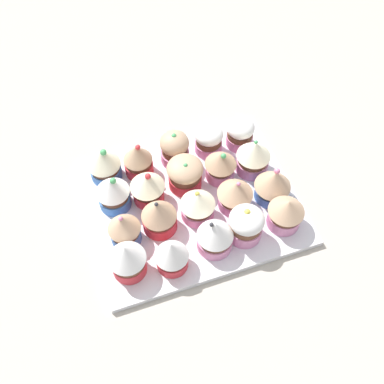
{
  "coord_description": "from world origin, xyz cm",
  "views": [
    {
      "loc": [
        -42.71,
        14.73,
        72.04
      ],
      "look_at": [
        0.0,
        0.0,
        4.2
      ],
      "focal_mm": 42.51,
      "sensor_mm": 36.0,
      "label": 1
    }
  ],
  "objects_px": {
    "cupcake_3": "(240,132)",
    "cupcake_7": "(209,139)",
    "cupcake_11": "(174,148)",
    "cupcake_6": "(221,164)",
    "cupcake_0": "(286,212)",
    "cupcake_15": "(138,159)",
    "cupcake_17": "(124,228)",
    "cupcake_2": "(253,157)",
    "cupcake_18": "(113,192)",
    "cupcake_16": "(127,258)",
    "baking_tray": "(192,203)",
    "cupcake_10": "(186,173)",
    "cupcake_12": "(172,254)",
    "cupcake_5": "(235,194)",
    "cupcake_8": "(215,235)",
    "cupcake_4": "(246,224)",
    "cupcake_19": "(104,163)",
    "cupcake_9": "(196,205)",
    "cupcake_14": "(147,187)",
    "cupcake_1": "(273,185)",
    "cupcake_13": "(159,215)"
  },
  "relations": [
    {
      "from": "cupcake_18",
      "to": "cupcake_10",
      "type": "bearing_deg",
      "value": -90.26
    },
    {
      "from": "cupcake_3",
      "to": "cupcake_6",
      "type": "distance_m",
      "value": 0.09
    },
    {
      "from": "baking_tray",
      "to": "cupcake_16",
      "type": "distance_m",
      "value": 0.18
    },
    {
      "from": "cupcake_5",
      "to": "cupcake_18",
      "type": "relative_size",
      "value": 0.89
    },
    {
      "from": "cupcake_2",
      "to": "cupcake_18",
      "type": "xyz_separation_m",
      "value": [
        0.01,
        0.27,
        0.0
      ]
    },
    {
      "from": "cupcake_11",
      "to": "cupcake_16",
      "type": "xyz_separation_m",
      "value": [
        -0.2,
        0.14,
        0.01
      ]
    },
    {
      "from": "cupcake_8",
      "to": "cupcake_12",
      "type": "relative_size",
      "value": 1.05
    },
    {
      "from": "cupcake_9",
      "to": "cupcake_7",
      "type": "bearing_deg",
      "value": -28.57
    },
    {
      "from": "cupcake_3",
      "to": "cupcake_7",
      "type": "bearing_deg",
      "value": 86.09
    },
    {
      "from": "cupcake_5",
      "to": "cupcake_1",
      "type": "bearing_deg",
      "value": -93.18
    },
    {
      "from": "cupcake_4",
      "to": "cupcake_8",
      "type": "relative_size",
      "value": 0.97
    },
    {
      "from": "cupcake_0",
      "to": "cupcake_15",
      "type": "height_order",
      "value": "cupcake_15"
    },
    {
      "from": "cupcake_17",
      "to": "cupcake_19",
      "type": "bearing_deg",
      "value": 0.62
    },
    {
      "from": "cupcake_1",
      "to": "cupcake_7",
      "type": "bearing_deg",
      "value": 26.72
    },
    {
      "from": "cupcake_7",
      "to": "cupcake_11",
      "type": "xyz_separation_m",
      "value": [
        -0.0,
        0.07,
        0.0
      ]
    },
    {
      "from": "cupcake_5",
      "to": "cupcake_11",
      "type": "relative_size",
      "value": 0.93
    },
    {
      "from": "cupcake_2",
      "to": "cupcake_14",
      "type": "relative_size",
      "value": 1.03
    },
    {
      "from": "cupcake_6",
      "to": "cupcake_14",
      "type": "relative_size",
      "value": 1.01
    },
    {
      "from": "cupcake_1",
      "to": "cupcake_13",
      "type": "relative_size",
      "value": 0.94
    },
    {
      "from": "cupcake_0",
      "to": "cupcake_16",
      "type": "height_order",
      "value": "cupcake_16"
    },
    {
      "from": "cupcake_7",
      "to": "cupcake_15",
      "type": "distance_m",
      "value": 0.14
    },
    {
      "from": "cupcake_5",
      "to": "cupcake_15",
      "type": "xyz_separation_m",
      "value": [
        0.13,
        0.14,
        0.0
      ]
    },
    {
      "from": "cupcake_15",
      "to": "cupcake_0",
      "type": "bearing_deg",
      "value": -132.42
    },
    {
      "from": "cupcake_3",
      "to": "cupcake_6",
      "type": "height_order",
      "value": "cupcake_6"
    },
    {
      "from": "baking_tray",
      "to": "cupcake_2",
      "type": "xyz_separation_m",
      "value": [
        0.03,
        -0.13,
        0.04
      ]
    },
    {
      "from": "cupcake_16",
      "to": "cupcake_18",
      "type": "distance_m",
      "value": 0.14
    },
    {
      "from": "cupcake_7",
      "to": "cupcake_9",
      "type": "relative_size",
      "value": 0.95
    },
    {
      "from": "cupcake_7",
      "to": "cupcake_11",
      "type": "height_order",
      "value": "cupcake_11"
    },
    {
      "from": "cupcake_6",
      "to": "cupcake_16",
      "type": "relative_size",
      "value": 0.93
    },
    {
      "from": "cupcake_11",
      "to": "cupcake_6",
      "type": "bearing_deg",
      "value": -133.16
    },
    {
      "from": "cupcake_17",
      "to": "cupcake_6",
      "type": "bearing_deg",
      "value": -70.24
    },
    {
      "from": "cupcake_10",
      "to": "cupcake_19",
      "type": "relative_size",
      "value": 0.88
    },
    {
      "from": "cupcake_10",
      "to": "cupcake_15",
      "type": "distance_m",
      "value": 0.1
    },
    {
      "from": "baking_tray",
      "to": "cupcake_0",
      "type": "relative_size",
      "value": 5.55
    },
    {
      "from": "cupcake_6",
      "to": "cupcake_8",
      "type": "bearing_deg",
      "value": 155.44
    },
    {
      "from": "cupcake_12",
      "to": "cupcake_17",
      "type": "relative_size",
      "value": 0.99
    },
    {
      "from": "cupcake_2",
      "to": "cupcake_5",
      "type": "bearing_deg",
      "value": 135.97
    },
    {
      "from": "baking_tray",
      "to": "cupcake_1",
      "type": "height_order",
      "value": "cupcake_1"
    },
    {
      "from": "cupcake_10",
      "to": "cupcake_12",
      "type": "relative_size",
      "value": 0.95
    },
    {
      "from": "cupcake_12",
      "to": "cupcake_15",
      "type": "xyz_separation_m",
      "value": [
        0.21,
        0.0,
        0.0
      ]
    },
    {
      "from": "cupcake_4",
      "to": "cupcake_15",
      "type": "height_order",
      "value": "cupcake_15"
    },
    {
      "from": "cupcake_4",
      "to": "cupcake_16",
      "type": "relative_size",
      "value": 0.92
    },
    {
      "from": "cupcake_7",
      "to": "cupcake_0",
      "type": "bearing_deg",
      "value": -161.22
    },
    {
      "from": "cupcake_3",
      "to": "cupcake_7",
      "type": "xyz_separation_m",
      "value": [
        0.0,
        0.06,
        0.0
      ]
    },
    {
      "from": "cupcake_3",
      "to": "cupcake_16",
      "type": "distance_m",
      "value": 0.34
    },
    {
      "from": "cupcake_16",
      "to": "cupcake_6",
      "type": "bearing_deg",
      "value": -58.23
    },
    {
      "from": "cupcake_8",
      "to": "cupcake_19",
      "type": "bearing_deg",
      "value": 34.58
    },
    {
      "from": "cupcake_3",
      "to": "cupcake_17",
      "type": "bearing_deg",
      "value": 117.03
    },
    {
      "from": "cupcake_0",
      "to": "cupcake_7",
      "type": "distance_m",
      "value": 0.21
    },
    {
      "from": "cupcake_2",
      "to": "cupcake_5",
      "type": "distance_m",
      "value": 0.09
    }
  ]
}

